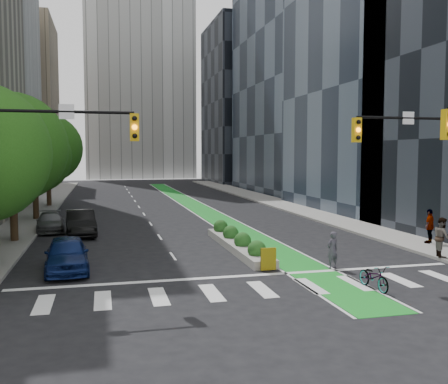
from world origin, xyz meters
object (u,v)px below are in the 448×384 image
bicycle (374,277)px  pedestrian_far (430,226)px  median_planter (237,242)px  parked_car_left_near (67,254)px  parked_car_left_mid (81,223)px  parked_car_left_far (50,222)px  pedestrian_near (442,237)px  cyclist (332,250)px

bicycle → pedestrian_far: bearing=39.4°
median_planter → bicycle: (3.00, -9.04, 0.12)m
parked_car_left_near → pedestrian_far: (19.61, 1.56, 0.35)m
parked_car_left_mid → pedestrian_far: 21.14m
bicycle → parked_car_left_mid: bearing=122.2°
median_planter → parked_car_left_mid: 10.89m
parked_car_left_mid → pedestrian_far: pedestrian_far is taller
parked_car_left_far → pedestrian_near: pedestrian_near is taller
pedestrian_near → pedestrian_far: 3.84m
cyclist → parked_car_left_far: 19.85m
cyclist → parked_car_left_near: bearing=-29.0°
parked_car_left_far → parked_car_left_near: bearing=-87.0°
parked_car_left_far → pedestrian_far: 23.96m
bicycle → pedestrian_near: (6.10, 4.03, 0.63)m
cyclist → bicycle: bearing=72.0°
bicycle → pedestrian_far: size_ratio=0.96×
parked_car_left_near → parked_car_left_mid: bearing=85.4°
cyclist → pedestrian_far: size_ratio=0.87×
pedestrian_far → pedestrian_near: bearing=26.3°
cyclist → parked_car_left_mid: bearing=-64.7°
pedestrian_near → parked_car_left_mid: bearing=77.5°
pedestrian_near → pedestrian_far: size_ratio=1.00×
median_planter → parked_car_left_mid: bearing=141.6°
parked_car_left_near → parked_car_left_far: bearing=95.3°
pedestrian_far → cyclist: bearing=-10.1°
median_planter → pedestrian_far: (10.88, -1.60, 0.76)m
parked_car_left_mid → parked_car_left_far: bearing=127.1°
cyclist → parked_car_left_near: cyclist is taller
bicycle → cyclist: (0.00, 3.58, 0.36)m
median_planter → parked_car_left_near: parked_car_left_near is taller
bicycle → parked_car_left_mid: 19.56m
cyclist → pedestrian_near: bearing=166.2°
pedestrian_far → bicycle: bearing=7.2°
median_planter → pedestrian_far: pedestrian_far is taller
parked_car_left_near → parked_car_left_far: parked_car_left_near is taller
parked_car_left_near → pedestrian_far: bearing=1.1°
bicycle → pedestrian_far: pedestrian_far is taller
pedestrian_far → parked_car_left_mid: bearing=-59.5°
median_planter → parked_car_left_mid: size_ratio=2.10×
median_planter → bicycle: 9.52m
parked_car_left_near → parked_car_left_mid: parked_car_left_mid is taller
median_planter → parked_car_left_far: parked_car_left_far is taller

